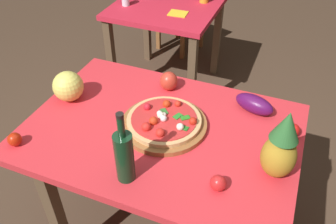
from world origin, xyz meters
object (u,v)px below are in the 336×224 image
Objects in this scene: pizza_board at (164,124)px; bell_pepper at (169,81)px; background_table at (167,19)px; pineapple_left at (281,148)px; display_table at (161,143)px; melon at (68,86)px; tomato_near_board at (293,130)px; napkin_folded at (178,13)px; pizza at (164,120)px; dining_chair at (176,7)px; tomato_by_bottle at (15,139)px; eggplant at (254,104)px; tomato_beside_pepper at (218,183)px; wine_bottle at (124,156)px.

bell_pepper reaches higher than pizza_board.
pineapple_left is at bearing -53.95° from background_table.
melon is at bearing 175.67° from display_table.
display_table is 0.36m from bell_pepper.
tomato_near_board is 0.45× the size of napkin_folded.
pineapple_left is at bearing -32.43° from bell_pepper.
pizza reaches higher than pizza_board.
dining_chair is 2.40m from tomato_by_bottle.
pineapple_left reaches higher than eggplant.
melon is at bearing 177.63° from pizza.
melon is (0.01, -1.36, 0.21)m from background_table.
dining_chair is at bearing 108.89° from display_table.
pineapple_left reaches higher than dining_chair.
dining_chair reaches higher than background_table.
tomato_by_bottle is 0.95× the size of tomato_beside_pepper.
eggplant reaches higher than pizza.
pineapple_left is 5.13× the size of tomato_near_board.
pineapple_left is at bearing -10.66° from pizza_board.
tomato_by_bottle is (-0.57, -0.36, -0.01)m from pizza.
tomato_beside_pepper is (0.34, -0.24, 0.13)m from display_table.
dining_chair reaches higher than display_table.
eggplant is at bearing 37.84° from display_table.
napkin_folded is at bearing 107.74° from pizza_board.
dining_chair reaches higher than tomato_by_bottle.
melon is (-0.53, 0.04, 0.17)m from display_table.
wine_bottle reaches higher than background_table.
napkin_folded is (-0.40, 1.24, -0.04)m from pizza.
pizza is at bearing -79.35° from pizza_board.
eggplant is 0.54m from tomato_beside_pepper.
wine_bottle is (-0.02, -0.34, 0.11)m from pizza_board.
wine_bottle is at bearing -93.03° from display_table.
tomato_near_board is at bearing -48.05° from napkin_folded.
bell_pepper is (0.61, -1.72, 0.34)m from dining_chair.
tomato_near_board is (1.11, 0.14, -0.05)m from melon.
napkin_folded is at bearing 107.20° from display_table.
wine_bottle reaches higher than melon.
bell_pepper is 0.68m from tomato_near_board.
pizza is 0.35m from wine_bottle.
tomato_near_board reaches higher than napkin_folded.
wine_bottle is 1.63m from napkin_folded.
pineapple_left is 1.08m from melon.
dining_chair is 2.56× the size of wine_bottle.
pizza_board is (0.70, -2.02, 0.30)m from dining_chair.
napkin_folded is at bearing -43.09° from background_table.
pineapple_left reaches higher than background_table.
tomato_near_board is (0.23, 0.43, -0.00)m from tomato_beside_pepper.
melon reaches higher than dining_chair.
bell_pepper is 0.76× the size of napkin_folded.
display_table is 19.52× the size of tomato_beside_pepper.
wine_bottle is at bearing -93.93° from pizza_board.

